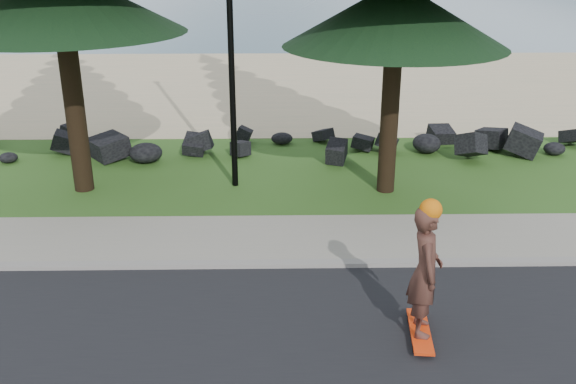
# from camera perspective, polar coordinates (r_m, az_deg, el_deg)

# --- Properties ---
(ground) EXTENTS (160.00, 160.00, 0.00)m
(ground) POSITION_cam_1_polar(r_m,az_deg,el_deg) (12.31, -5.57, -4.70)
(ground) COLOR #30571B
(ground) RESTS_ON ground
(kerb) EXTENTS (160.00, 0.20, 0.10)m
(kerb) POSITION_cam_1_polar(r_m,az_deg,el_deg) (11.49, -5.90, -6.46)
(kerb) COLOR gray
(kerb) RESTS_ON ground
(sidewalk) EXTENTS (160.00, 2.00, 0.08)m
(sidewalk) POSITION_cam_1_polar(r_m,az_deg,el_deg) (12.47, -5.51, -4.13)
(sidewalk) COLOR #9F9385
(sidewalk) RESTS_ON ground
(beach_sand) EXTENTS (160.00, 15.00, 0.01)m
(beach_sand) POSITION_cam_1_polar(r_m,az_deg,el_deg) (26.10, -3.24, 9.52)
(beach_sand) COLOR beige
(beach_sand) RESTS_ON ground
(ocean) EXTENTS (160.00, 58.00, 0.01)m
(ocean) POSITION_cam_1_polar(r_m,az_deg,el_deg) (62.25, -2.03, 16.53)
(ocean) COLOR #39606E
(ocean) RESTS_ON ground
(seawall_boulders) EXTENTS (60.00, 2.40, 1.10)m
(seawall_boulders) POSITION_cam_1_polar(r_m,az_deg,el_deg) (17.50, -4.24, 3.43)
(seawall_boulders) COLOR black
(seawall_boulders) RESTS_ON ground
(lamp_post) EXTENTS (0.25, 0.14, 8.14)m
(lamp_post) POSITION_cam_1_polar(r_m,az_deg,el_deg) (14.30, -5.22, 16.29)
(lamp_post) COLOR black
(lamp_post) RESTS_ON ground
(skateboarder) EXTENTS (0.53, 1.19, 2.17)m
(skateboarder) POSITION_cam_1_polar(r_m,az_deg,el_deg) (9.24, 12.11, -6.94)
(skateboarder) COLOR #F4390E
(skateboarder) RESTS_ON ground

